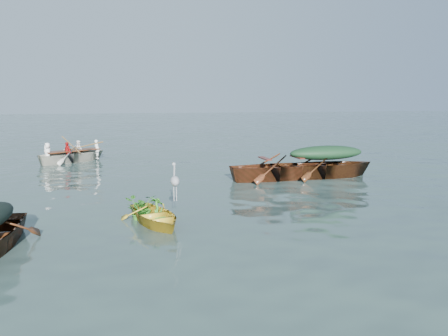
% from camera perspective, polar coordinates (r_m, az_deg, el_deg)
% --- Properties ---
extents(ground, '(140.00, 140.00, 0.00)m').
position_cam_1_polar(ground, '(11.27, 0.86, -5.72)').
color(ground, '#344944').
rests_on(ground, ground).
extents(yellow_dinghy, '(1.97, 2.97, 0.71)m').
position_cam_1_polar(yellow_dinghy, '(10.36, -9.01, -7.20)').
color(yellow_dinghy, gold).
rests_on(yellow_dinghy, ground).
extents(green_tarp_boat, '(5.18, 1.70, 1.25)m').
position_cam_1_polar(green_tarp_boat, '(16.45, 13.10, -1.18)').
color(green_tarp_boat, '#492C11').
rests_on(green_tarp_boat, ground).
extents(open_wooden_boat, '(5.19, 1.85, 1.24)m').
position_cam_1_polar(open_wooden_boat, '(15.74, 7.41, -1.48)').
color(open_wooden_boat, '#562715').
rests_on(open_wooden_boat, ground).
extents(rowed_boat, '(4.30, 3.45, 1.02)m').
position_cam_1_polar(rowed_boat, '(20.85, -19.03, 0.73)').
color(rowed_boat, beige).
rests_on(rowed_boat, ground).
extents(green_tarp_cover, '(2.85, 0.94, 0.52)m').
position_cam_1_polar(green_tarp_cover, '(16.31, 13.21, 1.88)').
color(green_tarp_cover, '#143119').
rests_on(green_tarp_cover, green_tarp_boat).
extents(thwart_benches, '(2.60, 1.08, 0.04)m').
position_cam_1_polar(thwart_benches, '(15.63, 7.46, 0.83)').
color(thwart_benches, '#4A1811').
rests_on(thwart_benches, open_wooden_boat).
extents(heron, '(0.39, 0.47, 0.92)m').
position_cam_1_polar(heron, '(10.41, -6.41, -2.43)').
color(heron, '#9DA0A5').
rests_on(heron, yellow_dinghy).
extents(dinghy_weeds, '(0.94, 1.07, 0.60)m').
position_cam_1_polar(dinghy_weeds, '(10.70, -10.06, -3.07)').
color(dinghy_weeds, '#266F1D').
rests_on(dinghy_weeds, yellow_dinghy).
extents(rowers, '(3.15, 2.63, 0.76)m').
position_cam_1_polar(rowers, '(20.75, -19.16, 3.17)').
color(rowers, white).
rests_on(rowers, rowed_boat).
extents(oars, '(1.94, 2.50, 0.06)m').
position_cam_1_polar(oars, '(20.78, -19.11, 2.21)').
color(oars, brown).
rests_on(oars, rowed_boat).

